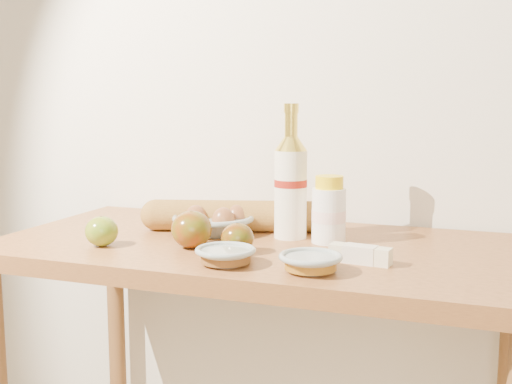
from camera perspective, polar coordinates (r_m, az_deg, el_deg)
back_wall at (r=1.74m, az=4.14°, el=10.82°), size 3.50×0.02×2.60m
table at (r=1.49m, az=0.40°, el=-9.11°), size 1.20×0.60×0.90m
bourbon_bottle at (r=1.49m, az=3.10°, el=0.72°), size 0.10×0.10×0.31m
cream_bottle at (r=1.46m, az=6.49°, el=-1.77°), size 0.10×0.10×0.15m
egg_bowl at (r=1.56m, az=-3.73°, el=-2.64°), size 0.22×0.22×0.07m
baguette at (r=1.58m, az=-2.05°, el=-2.13°), size 0.46×0.20×0.08m
apple_yellowgreen at (r=1.46m, az=-13.56°, el=-3.41°), size 0.09×0.09×0.07m
apple_redgreen_front at (r=1.41m, az=-5.75°, el=-3.33°), size 0.11×0.11×0.08m
apple_redgreen_right at (r=1.36m, az=-1.66°, el=-4.11°), size 0.09×0.09×0.06m
sugar_bowl at (r=1.27m, az=-2.73°, el=-5.65°), size 0.14×0.14×0.03m
syrup_bowl at (r=1.22m, az=4.88°, el=-6.24°), size 0.13×0.13×0.03m
butter_stick at (r=1.30m, az=9.25°, el=-5.50°), size 0.13×0.05×0.04m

